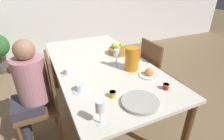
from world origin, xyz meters
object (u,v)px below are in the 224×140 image
at_px(jam_jar_red, 113,94).
at_px(teacup_across, 68,72).
at_px(fruit_bowl, 118,50).
at_px(red_pitcher, 132,59).
at_px(chair_opposite, 155,76).
at_px(wine_glass_juice, 100,108).
at_px(person_seated, 29,87).
at_px(jam_jar_amber, 166,86).
at_px(serving_tray, 140,102).
at_px(bread_plate, 149,73).
at_px(wine_glass_water, 117,54).
at_px(chair_person_side, 43,100).
at_px(teacup_near_person, 80,88).

bearing_deg(jam_jar_red, teacup_across, 114.97).
bearing_deg(fruit_bowl, red_pitcher, -98.23).
xyz_separation_m(chair_opposite, wine_glass_juice, (-1.06, -0.74, 0.40)).
bearing_deg(person_seated, jam_jar_red, -133.05).
xyz_separation_m(jam_jar_amber, jam_jar_red, (-0.48, 0.09, 0.00)).
relative_size(chair_opposite, fruit_bowl, 4.18).
distance_m(red_pitcher, serving_tray, 0.60).
height_order(red_pitcher, wine_glass_juice, red_pitcher).
xyz_separation_m(red_pitcher, jam_jar_red, (-0.39, -0.36, -0.10)).
xyz_separation_m(teacup_across, jam_jar_red, (0.25, -0.54, 0.00)).
relative_size(person_seated, jam_jar_red, 20.89).
height_order(chair_opposite, bread_plate, chair_opposite).
bearing_deg(jam_jar_amber, serving_tray, -165.92).
height_order(person_seated, jam_jar_red, person_seated).
height_order(red_pitcher, wine_glass_water, red_pitcher).
height_order(chair_person_side, fruit_bowl, chair_person_side).
bearing_deg(jam_jar_amber, wine_glass_juice, -167.71).
xyz_separation_m(person_seated, wine_glass_water, (0.91, -0.10, 0.23)).
height_order(chair_person_side, teacup_near_person, chair_person_side).
bearing_deg(serving_tray, jam_jar_amber, 14.08).
relative_size(chair_person_side, person_seated, 0.84).
bearing_deg(wine_glass_water, jam_jar_amber, -71.12).
height_order(chair_person_side, wine_glass_water, chair_person_side).
distance_m(person_seated, teacup_across, 0.40).
relative_size(person_seated, teacup_across, 8.75).
distance_m(red_pitcher, bread_plate, 0.24).
relative_size(teacup_across, serving_tray, 0.45).
height_order(red_pitcher, fruit_bowl, red_pitcher).
relative_size(chair_opposite, jam_jar_red, 17.61).
bearing_deg(teacup_near_person, wine_glass_juice, -88.11).
xyz_separation_m(person_seated, serving_tray, (0.79, -0.76, 0.09)).
bearing_deg(jam_jar_amber, person_seated, 148.32).
relative_size(chair_person_side, teacup_near_person, 7.37).
height_order(chair_opposite, person_seated, person_seated).
height_order(jam_jar_amber, fruit_bowl, fruit_bowl).
bearing_deg(jam_jar_red, bread_plate, 19.32).
xyz_separation_m(teacup_near_person, jam_jar_amber, (0.69, -0.29, 0.00)).
bearing_deg(wine_glass_water, bread_plate, -57.28).
bearing_deg(wine_glass_water, person_seated, 173.66).
xyz_separation_m(chair_person_side, jam_jar_red, (0.54, -0.59, 0.29)).
height_order(teacup_across, bread_plate, bread_plate).
distance_m(chair_opposite, red_pitcher, 0.62).
relative_size(wine_glass_water, bread_plate, 1.03).
bearing_deg(bread_plate, person_seated, 159.25).
distance_m(teacup_near_person, bread_plate, 0.70).
distance_m(teacup_near_person, teacup_across, 0.34).
bearing_deg(red_pitcher, person_seated, 167.49).
bearing_deg(chair_person_side, wine_glass_water, -96.56).
xyz_separation_m(chair_person_side, wine_glass_juice, (0.34, -0.83, 0.40)).
bearing_deg(wine_glass_water, chair_person_side, 173.44).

